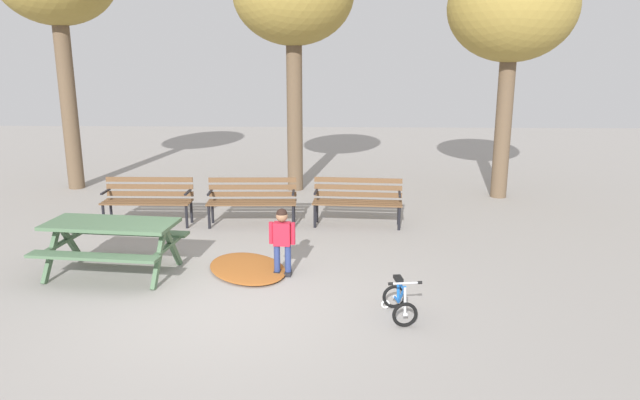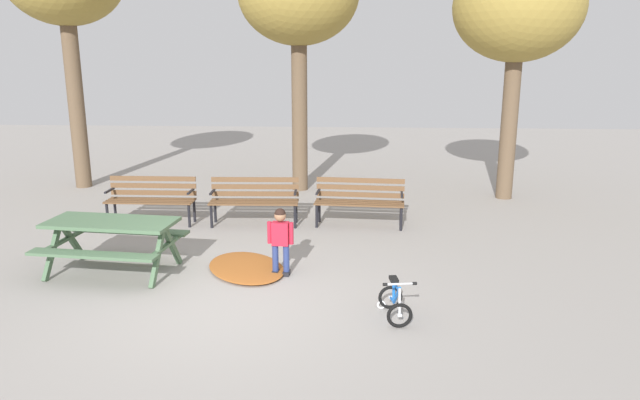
{
  "view_description": "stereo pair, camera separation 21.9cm",
  "coord_description": "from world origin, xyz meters",
  "px_view_note": "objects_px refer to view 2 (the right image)",
  "views": [
    {
      "loc": [
        1.33,
        -6.82,
        3.08
      ],
      "look_at": [
        1.05,
        2.04,
        0.85
      ],
      "focal_mm": 33.24,
      "sensor_mm": 36.0,
      "label": 1
    },
    {
      "loc": [
        1.55,
        -6.81,
        3.08
      ],
      "look_at": [
        1.05,
        2.04,
        0.85
      ],
      "focal_mm": 33.24,
      "sensor_mm": 36.0,
      "label": 2
    }
  ],
  "objects_px": {
    "park_bench_right": "(360,198)",
    "child_standing": "(280,237)",
    "park_bench_left": "(254,197)",
    "picnic_table": "(112,233)",
    "park_bench_far_left": "(152,196)",
    "kids_bicycle": "(395,302)"
  },
  "relations": [
    {
      "from": "park_bench_right",
      "to": "kids_bicycle",
      "type": "distance_m",
      "value": 3.89
    },
    {
      "from": "picnic_table",
      "to": "park_bench_left",
      "type": "distance_m",
      "value": 3.01
    },
    {
      "from": "park_bench_right",
      "to": "park_bench_left",
      "type": "bearing_deg",
      "value": -178.84
    },
    {
      "from": "park_bench_far_left",
      "to": "kids_bicycle",
      "type": "height_order",
      "value": "park_bench_far_left"
    },
    {
      "from": "picnic_table",
      "to": "kids_bicycle",
      "type": "relative_size",
      "value": 3.22
    },
    {
      "from": "picnic_table",
      "to": "child_standing",
      "type": "xyz_separation_m",
      "value": [
        2.4,
        0.02,
        -0.02
      ]
    },
    {
      "from": "park_bench_far_left",
      "to": "park_bench_right",
      "type": "relative_size",
      "value": 0.98
    },
    {
      "from": "park_bench_right",
      "to": "child_standing",
      "type": "height_order",
      "value": "child_standing"
    },
    {
      "from": "park_bench_left",
      "to": "child_standing",
      "type": "xyz_separation_m",
      "value": [
        0.78,
        -2.51,
        0.06
      ]
    },
    {
      "from": "picnic_table",
      "to": "park_bench_left",
      "type": "xyz_separation_m",
      "value": [
        1.62,
        2.54,
        -0.08
      ]
    },
    {
      "from": "picnic_table",
      "to": "park_bench_right",
      "type": "bearing_deg",
      "value": 36.13
    },
    {
      "from": "picnic_table",
      "to": "kids_bicycle",
      "type": "bearing_deg",
      "value": -18.19
    },
    {
      "from": "picnic_table",
      "to": "park_bench_far_left",
      "type": "relative_size",
      "value": 1.2
    },
    {
      "from": "park_bench_far_left",
      "to": "park_bench_left",
      "type": "distance_m",
      "value": 1.9
    },
    {
      "from": "child_standing",
      "to": "kids_bicycle",
      "type": "height_order",
      "value": "child_standing"
    },
    {
      "from": "picnic_table",
      "to": "park_bench_far_left",
      "type": "distance_m",
      "value": 2.53
    },
    {
      "from": "child_standing",
      "to": "park_bench_right",
      "type": "bearing_deg",
      "value": 66.18
    },
    {
      "from": "picnic_table",
      "to": "child_standing",
      "type": "bearing_deg",
      "value": 0.53
    },
    {
      "from": "picnic_table",
      "to": "park_bench_far_left",
      "type": "xyz_separation_m",
      "value": [
        -0.28,
        2.51,
        -0.08
      ]
    },
    {
      "from": "park_bench_far_left",
      "to": "park_bench_left",
      "type": "xyz_separation_m",
      "value": [
        1.9,
        0.02,
        0.0
      ]
    },
    {
      "from": "park_bench_far_left",
      "to": "kids_bicycle",
      "type": "relative_size",
      "value": 2.68
    },
    {
      "from": "park_bench_right",
      "to": "child_standing",
      "type": "xyz_separation_m",
      "value": [
        -1.13,
        -2.55,
        0.06
      ]
    }
  ]
}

